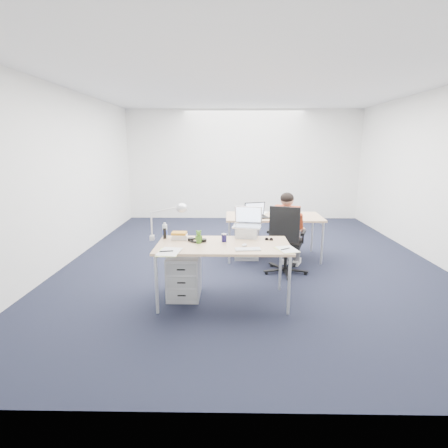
% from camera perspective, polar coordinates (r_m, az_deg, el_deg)
% --- Properties ---
extents(floor, '(7.00, 7.00, 0.00)m').
position_cam_1_polar(floor, '(5.98, 4.28, -5.78)').
color(floor, black).
rests_on(floor, ground).
extents(room, '(6.02, 7.02, 2.80)m').
position_cam_1_polar(room, '(5.68, 4.57, 10.86)').
color(room, white).
rests_on(room, ground).
extents(desk_near, '(1.60, 0.80, 0.73)m').
position_cam_1_polar(desk_near, '(4.22, -0.13, -3.92)').
color(desk_near, tan).
rests_on(desk_near, ground).
extents(desk_far, '(1.60, 0.80, 0.73)m').
position_cam_1_polar(desk_far, '(5.97, 8.10, 0.88)').
color(desk_far, tan).
rests_on(desk_far, ground).
extents(office_chair, '(0.84, 0.84, 1.05)m').
position_cam_1_polar(office_chair, '(5.34, 9.98, -4.87)').
color(office_chair, black).
rests_on(office_chair, ground).
extents(seated_person, '(0.55, 0.71, 1.21)m').
position_cam_1_polar(seated_person, '(5.41, 10.43, -1.14)').
color(seated_person, '#A43517').
rests_on(seated_person, ground).
extents(drawer_pedestal_near, '(0.40, 0.50, 0.55)m').
position_cam_1_polar(drawer_pedestal_near, '(4.51, -6.52, -8.37)').
color(drawer_pedestal_near, '#A4A6AA').
rests_on(drawer_pedestal_near, ground).
extents(drawer_pedestal_far, '(0.40, 0.50, 0.55)m').
position_cam_1_polar(drawer_pedestal_far, '(6.05, 3.62, -2.84)').
color(drawer_pedestal_far, '#A4A6AA').
rests_on(drawer_pedestal_far, ground).
extents(silver_laptop, '(0.40, 0.34, 0.38)m').
position_cam_1_polar(silver_laptop, '(4.51, 3.78, 0.23)').
color(silver_laptop, silver).
rests_on(silver_laptop, desk_near).
extents(wireless_keyboard, '(0.30, 0.15, 0.01)m').
position_cam_1_polar(wireless_keyboard, '(4.00, 3.89, -4.10)').
color(wireless_keyboard, white).
rests_on(wireless_keyboard, desk_near).
extents(computer_mouse, '(0.09, 0.11, 0.03)m').
position_cam_1_polar(computer_mouse, '(4.11, 3.34, -3.48)').
color(computer_mouse, white).
rests_on(computer_mouse, desk_near).
extents(headphones, '(0.29, 0.25, 0.04)m').
position_cam_1_polar(headphones, '(4.34, -4.42, -2.58)').
color(headphones, black).
rests_on(headphones, desk_near).
extents(can_koozie, '(0.08, 0.08, 0.10)m').
position_cam_1_polar(can_koozie, '(4.30, 0.01, -2.24)').
color(can_koozie, '#1A1646').
rests_on(can_koozie, desk_near).
extents(water_bottle, '(0.08, 0.08, 0.20)m').
position_cam_1_polar(water_bottle, '(4.52, -9.62, -1.03)').
color(water_bottle, silver).
rests_on(water_bottle, desk_near).
extents(bear_figurine, '(0.10, 0.08, 0.17)m').
position_cam_1_polar(bear_figurine, '(4.24, -4.15, -2.08)').
color(bear_figurine, '#2A681B').
rests_on(bear_figurine, desk_near).
extents(book_stack, '(0.24, 0.21, 0.09)m').
position_cam_1_polar(book_stack, '(4.46, -7.29, -1.89)').
color(book_stack, silver).
rests_on(book_stack, desk_near).
extents(cordless_phone, '(0.04, 0.03, 0.14)m').
position_cam_1_polar(cordless_phone, '(4.50, -9.67, -1.54)').
color(cordless_phone, black).
rests_on(cordless_phone, desk_near).
extents(papers_left, '(0.26, 0.34, 0.01)m').
position_cam_1_polar(papers_left, '(3.93, -9.08, -4.56)').
color(papers_left, '#E7F08B').
rests_on(papers_left, desk_near).
extents(papers_right, '(0.26, 0.32, 0.01)m').
position_cam_1_polar(papers_right, '(4.04, 10.21, -4.15)').
color(papers_right, '#E7F08B').
rests_on(papers_right, desk_near).
extents(sunglasses, '(0.11, 0.07, 0.02)m').
position_cam_1_polar(sunglasses, '(4.40, 7.36, -2.52)').
color(sunglasses, black).
rests_on(sunglasses, desk_near).
extents(desk_lamp, '(0.46, 0.30, 0.49)m').
position_cam_1_polar(desk_lamp, '(4.40, -9.90, 0.49)').
color(desk_lamp, silver).
rests_on(desk_lamp, desk_near).
extents(dark_laptop, '(0.44, 0.43, 0.26)m').
position_cam_1_polar(dark_laptop, '(5.74, 5.42, 2.28)').
color(dark_laptop, black).
rests_on(dark_laptop, desk_far).
extents(far_cup, '(0.09, 0.09, 0.11)m').
position_cam_1_polar(far_cup, '(6.19, 9.36, 2.22)').
color(far_cup, white).
rests_on(far_cup, desk_far).
extents(far_papers, '(0.28, 0.34, 0.01)m').
position_cam_1_polar(far_papers, '(6.15, 5.95, 1.77)').
color(far_papers, white).
rests_on(far_papers, desk_far).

